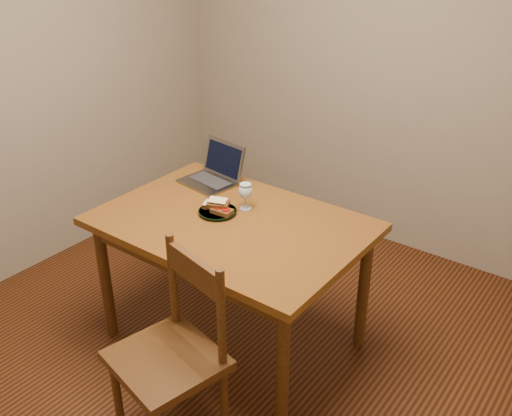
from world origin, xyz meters
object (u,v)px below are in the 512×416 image
Objects in this scene: plate at (218,212)px; milk_glass at (246,196)px; laptop at (215,171)px; chair at (171,347)px; table at (232,236)px.

plate is 1.38× the size of milk_glass.
plate is at bearing -39.96° from laptop.
chair is 1.53× the size of laptop.
chair is at bearing -51.55° from laptop.
chair is at bearing -65.64° from plate.
plate is (-0.10, 0.02, 0.09)m from table.
chair is 0.88m from milk_glass.
milk_glass is (0.08, 0.12, 0.06)m from plate.
table is 2.57× the size of chair.
milk_glass reaches higher than plate.
table is 0.51m from laptop.
table is at bearing -32.36° from laptop.
milk_glass reaches higher than chair.
table is 9.15× the size of milk_glass.
chair reaches higher than table.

